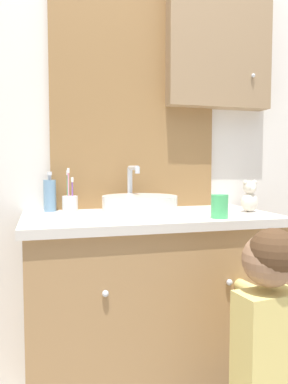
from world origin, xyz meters
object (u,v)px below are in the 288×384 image
Objects in this scene: sink_basin at (140,204)px; soap_dispenser at (50,195)px; toothbrush_holder at (70,202)px; child_figure at (268,331)px; drinking_cup at (220,206)px; teddy_bear at (250,197)px.

sink_basin is 0.42m from soap_dispenser.
toothbrush_holder is 0.98m from child_figure.
sink_basin reaches higher than soap_dispenser.
teddy_bear is at bearing 33.31° from drinking_cup.
child_figure is 5.99× the size of teddy_bear.
child_figure is (0.58, -0.70, -0.37)m from toothbrush_holder.
toothbrush_holder is at bearing -18.98° from soap_dispenser.
teddy_bear reaches higher than child_figure.
soap_dispenser reaches higher than drinking_cup.
child_figure is 9.12× the size of drinking_cup.
toothbrush_holder reaches higher than soap_dispenser.
child_figure is at bearing -61.34° from sink_basin.
soap_dispenser is 1.06m from child_figure.
sink_basin reaches higher than toothbrush_holder.
teddy_bear is (0.78, -0.23, 0.03)m from toothbrush_holder.
sink_basin is 2.05× the size of soap_dispenser.
sink_basin reaches higher than teddy_bear.
soap_dispenser is 0.91m from teddy_bear.
teddy_bear is at bearing -7.60° from sink_basin.
child_figure is at bearing -47.56° from soap_dispenser.
toothbrush_holder is at bearing 146.07° from drinking_cup.
toothbrush_holder is 2.09× the size of drinking_cup.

